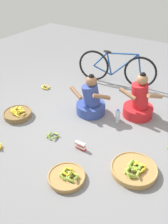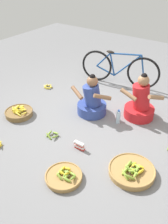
% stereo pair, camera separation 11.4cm
% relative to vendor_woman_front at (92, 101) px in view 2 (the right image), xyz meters
% --- Properties ---
extents(ground_plane, '(10.00, 10.00, 0.00)m').
position_rel_vendor_woman_front_xyz_m(ground_plane, '(0.18, -0.30, -0.24)').
color(ground_plane, slate).
extents(vendor_woman_front, '(0.72, 0.53, 0.76)m').
position_rel_vendor_woman_front_xyz_m(vendor_woman_front, '(0.00, 0.00, 0.00)').
color(vendor_woman_front, '#334793').
rests_on(vendor_woman_front, ground).
extents(vendor_woman_behind, '(0.67, 0.52, 0.83)m').
position_rel_vendor_woman_front_xyz_m(vendor_woman_behind, '(0.74, 0.37, 0.03)').
color(vendor_woman_behind, red).
rests_on(vendor_woman_behind, ground).
extents(bicycle_leaning, '(1.68, 0.40, 0.73)m').
position_rel_vendor_woman_front_xyz_m(bicycle_leaning, '(-0.16, 1.29, 0.12)').
color(bicycle_leaning, black).
rests_on(bicycle_leaning, ground).
extents(banana_basket_near_vendor, '(0.61, 0.61, 0.16)m').
position_rel_vendor_woman_front_xyz_m(banana_basket_near_vendor, '(1.23, -0.91, -0.19)').
color(banana_basket_near_vendor, '#A87F47').
rests_on(banana_basket_near_vendor, ground).
extents(banana_basket_back_right, '(0.48, 0.48, 0.13)m').
position_rel_vendor_woman_front_xyz_m(banana_basket_back_right, '(0.55, -1.48, -0.20)').
color(banana_basket_back_right, '#A87F47').
rests_on(banana_basket_back_right, ground).
extents(banana_basket_front_left, '(0.49, 0.49, 0.17)m').
position_rel_vendor_woman_front_xyz_m(banana_basket_front_left, '(-1.01, -0.81, -0.18)').
color(banana_basket_front_left, brown).
rests_on(banana_basket_front_left, ground).
extents(loose_bananas_mid_right, '(0.20, 0.20, 0.08)m').
position_rel_vendor_woman_front_xyz_m(loose_bananas_mid_right, '(-1.29, 0.27, -0.21)').
color(loose_bananas_mid_right, yellow).
rests_on(loose_bananas_mid_right, ground).
extents(loose_bananas_back_center, '(0.18, 0.19, 0.09)m').
position_rel_vendor_woman_front_xyz_m(loose_bananas_back_center, '(-0.14, -0.92, -0.21)').
color(loose_bananas_back_center, olive).
rests_on(loose_bananas_back_center, ground).
extents(water_bottle, '(0.07, 0.07, 0.26)m').
position_rel_vendor_woman_front_xyz_m(water_bottle, '(0.54, -0.01, -0.12)').
color(water_bottle, silver).
rests_on(water_bottle, ground).
extents(packet_carton_stack, '(0.18, 0.07, 0.12)m').
position_rel_vendor_woman_front_xyz_m(packet_carton_stack, '(0.38, -0.91, -0.18)').
color(packet_carton_stack, red).
rests_on(packet_carton_stack, ground).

